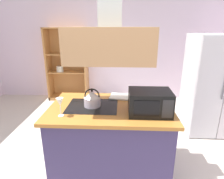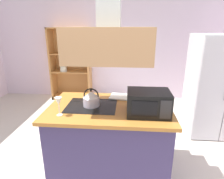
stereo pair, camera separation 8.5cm
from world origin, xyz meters
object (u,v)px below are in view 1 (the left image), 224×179
(microwave, at_px, (150,102))
(cutting_board, at_px, (123,97))
(wine_glass_on_counter, at_px, (60,103))
(kettle, at_px, (92,99))
(refrigerator, at_px, (214,85))
(dish_cabinet, at_px, (68,69))

(microwave, bearing_deg, cutting_board, 121.07)
(cutting_board, relative_size, wine_glass_on_counter, 1.65)
(kettle, height_order, wine_glass_on_counter, kettle)
(kettle, distance_m, cutting_board, 0.50)
(refrigerator, distance_m, kettle, 2.26)
(microwave, bearing_deg, kettle, 166.26)
(dish_cabinet, xyz_separation_m, kettle, (1.02, -2.61, 0.20))
(wine_glass_on_counter, bearing_deg, microwave, 7.20)
(kettle, bearing_deg, dish_cabinet, 111.36)
(refrigerator, height_order, dish_cabinet, dish_cabinet)
(dish_cabinet, bearing_deg, cutting_board, -58.74)
(kettle, relative_size, wine_glass_on_counter, 1.08)
(dish_cabinet, bearing_deg, wine_glass_on_counter, -75.97)
(refrigerator, relative_size, wine_glass_on_counter, 8.29)
(kettle, height_order, cutting_board, kettle)
(refrigerator, relative_size, cutting_board, 5.02)
(cutting_board, distance_m, microwave, 0.58)
(refrigerator, relative_size, kettle, 7.70)
(wine_glass_on_counter, bearing_deg, cutting_board, 42.19)
(kettle, bearing_deg, cutting_board, 41.14)
(kettle, bearing_deg, microwave, -13.74)
(cutting_board, distance_m, wine_glass_on_counter, 0.91)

